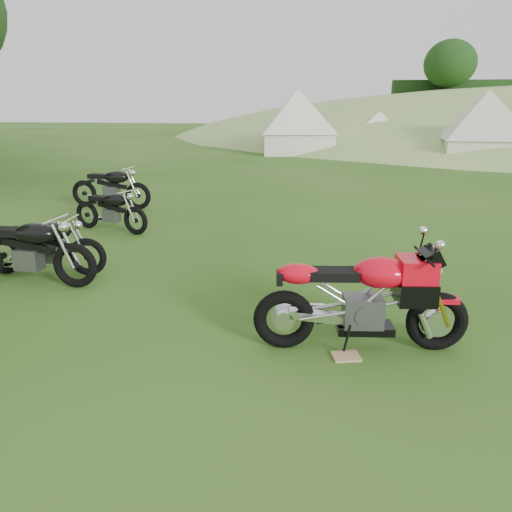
% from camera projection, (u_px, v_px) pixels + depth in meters
% --- Properties ---
extents(ground, '(120.00, 120.00, 0.00)m').
position_uv_depth(ground, '(259.00, 335.00, 5.54)').
color(ground, '#21490F').
rests_on(ground, ground).
extents(sport_motorcycle, '(2.14, 0.74, 1.26)m').
position_uv_depth(sport_motorcycle, '(362.00, 292.00, 5.06)').
color(sport_motorcycle, red).
rests_on(sport_motorcycle, ground).
extents(plywood_board, '(0.32, 0.28, 0.02)m').
position_uv_depth(plywood_board, '(346.00, 356.00, 5.04)').
color(plywood_board, tan).
rests_on(plywood_board, ground).
extents(vintage_moto_a, '(2.02, 0.54, 1.05)m').
position_uv_depth(vintage_moto_a, '(26.00, 249.00, 6.92)').
color(vintage_moto_a, black).
rests_on(vintage_moto_a, ground).
extents(vintage_moto_b, '(1.81, 0.56, 0.94)m').
position_uv_depth(vintage_moto_b, '(44.00, 245.00, 7.34)').
color(vintage_moto_b, black).
rests_on(vintage_moto_b, ground).
extents(vintage_moto_c, '(1.77, 0.91, 0.91)m').
position_uv_depth(vintage_moto_c, '(110.00, 209.00, 9.88)').
color(vintage_moto_c, black).
rests_on(vintage_moto_c, ground).
extents(vintage_moto_d, '(2.07, 0.69, 1.07)m').
position_uv_depth(vintage_moto_d, '(110.00, 186.00, 12.09)').
color(vintage_moto_d, black).
rests_on(vintage_moto_d, ground).
extents(tent_left, '(3.81, 3.81, 2.95)m').
position_uv_depth(tent_left, '(298.00, 124.00, 25.20)').
color(tent_left, silver).
rests_on(tent_left, ground).
extents(tent_mid, '(2.88, 2.88, 2.27)m').
position_uv_depth(tent_mid, '(379.00, 129.00, 26.61)').
color(tent_mid, silver).
rests_on(tent_mid, ground).
extents(tent_right, '(3.59, 3.59, 2.87)m').
position_uv_depth(tent_right, '(485.00, 128.00, 21.40)').
color(tent_right, beige).
rests_on(tent_right, ground).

